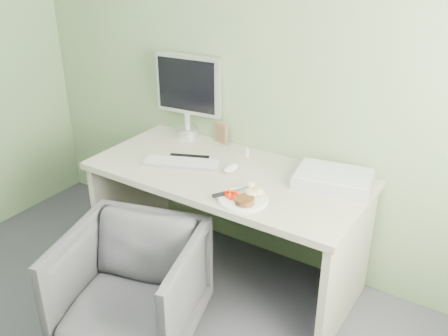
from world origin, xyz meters
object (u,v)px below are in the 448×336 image
Objects in this scene: plate at (243,200)px; scanner at (334,179)px; desk_chair at (132,287)px; monitor at (188,92)px; desk at (227,199)px.

scanner reaches higher than plate.
desk_chair is at bearing -139.23° from scanner.
monitor is 0.80× the size of desk_chair.
scanner is at bearing 34.74° from desk_chair.
desk is at bearing -38.94° from monitor.
desk_chair is at bearing -130.65° from plate.
plate is 0.47× the size of monitor.
plate is 0.63× the size of scanner.
monitor is 1.29m from desk_chair.
scanner reaches higher than desk.
scanner is (0.57, 0.18, 0.21)m from desk.
monitor reaches higher than desk.
desk is 0.64m from scanner.
plate is at bearing -43.08° from monitor.
plate is 0.37× the size of desk_chair.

